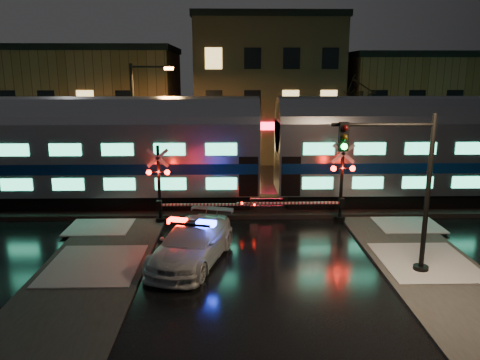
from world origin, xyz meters
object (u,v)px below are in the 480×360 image
Objects in this scene: police_car at (192,243)px; streetlight at (138,119)px; crossing_signal_right at (334,190)px; traffic_light at (402,192)px; crossing_signal_left at (166,193)px.

streetlight reaches higher than police_car.
crossing_signal_right is 0.98× the size of traffic_light.
traffic_light is 17.53m from streetlight.
streetlight is (-2.51, 6.70, 2.93)m from crossing_signal_left.
police_car is 8.23m from traffic_light.
traffic_light is at bearing 6.70° from police_car.
crossing_signal_left is at bearing -69.46° from streetlight.
streetlight is at bearing 125.95° from police_car.
crossing_signal_right is at bearing 0.03° from crossing_signal_left.
crossing_signal_right is 0.75× the size of streetlight.
police_car is at bearing -144.29° from crossing_signal_right.
crossing_signal_left is at bearing -179.97° from crossing_signal_right.
crossing_signal_right reaches higher than crossing_signal_left.
traffic_light reaches higher than crossing_signal_left.
traffic_light is (7.76, -1.30, 2.40)m from police_car.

